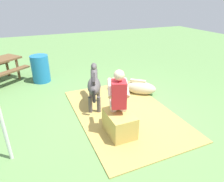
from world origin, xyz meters
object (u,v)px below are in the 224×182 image
at_px(person_seated, 118,97).
at_px(water_barrel, 41,69).
at_px(pony_standing, 94,85).
at_px(hay_bale, 119,124).
at_px(pony_lying, 137,87).

bearing_deg(person_seated, water_barrel, 18.85).
bearing_deg(pony_standing, water_barrel, 25.37).
relative_size(pony_standing, water_barrel, 1.49).
height_order(hay_bale, pony_standing, pony_standing).
bearing_deg(hay_bale, person_seated, -14.01).
bearing_deg(water_barrel, person_seated, -161.15).
distance_m(hay_bale, person_seated, 0.54).
relative_size(pony_lying, water_barrel, 1.37).
relative_size(pony_standing, pony_lying, 1.09).
bearing_deg(water_barrel, hay_bale, -162.49).
distance_m(pony_lying, water_barrel, 3.18).
bearing_deg(pony_lying, pony_standing, 98.60).
bearing_deg(pony_standing, hay_bale, -177.22).
bearing_deg(person_seated, pony_standing, 5.06).
distance_m(person_seated, pony_standing, 1.20).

